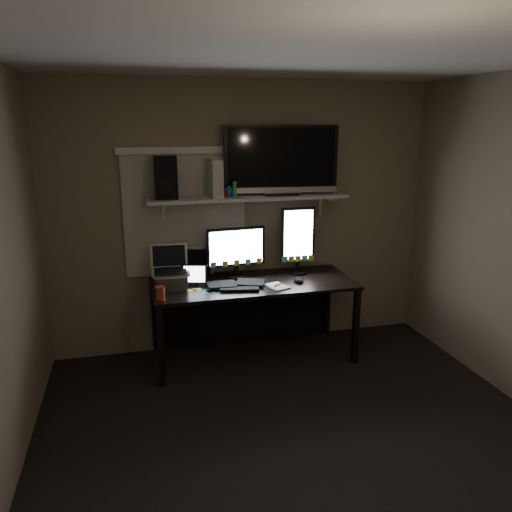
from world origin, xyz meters
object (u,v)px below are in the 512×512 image
object	(u,v)px
tv	(281,160)
game_console	(215,178)
monitor_portrait	(298,240)
mouse	(299,280)
cup	(160,293)
desk	(250,296)
monitor_landscape	(236,252)
keyboard	(236,284)
speaker	(166,178)
laptop	(170,268)
tablet	(194,275)

from	to	relation	value
tv	game_console	size ratio (longest dim) A/B	3.11
monitor_portrait	game_console	xyz separation A→B (m)	(-0.77, 0.02, 0.59)
mouse	cup	distance (m)	1.24
desk	game_console	size ratio (longest dim) A/B	5.45
cup	monitor_portrait	bearing A→B (deg)	18.21
monitor_landscape	keyboard	size ratio (longest dim) A/B	1.07
game_console	keyboard	bearing A→B (deg)	-67.36
mouse	tv	distance (m)	1.09
monitor_portrait	cup	distance (m)	1.40
speaker	game_console	bearing A→B (deg)	-2.88
monitor_portrait	laptop	world-z (taller)	monitor_portrait
desk	game_console	bearing A→B (deg)	167.98
desk	tablet	xyz separation A→B (m)	(-0.53, -0.09, 0.27)
mouse	keyboard	bearing A→B (deg)	157.62
laptop	game_console	bearing A→B (deg)	24.41
monitor_landscape	desk	bearing A→B (deg)	-28.97
desk	monitor_portrait	distance (m)	0.68
mouse	game_console	bearing A→B (deg)	138.28
monitor_landscape	keyboard	world-z (taller)	monitor_landscape
monitor_landscape	cup	world-z (taller)	monitor_landscape
game_console	tablet	bearing A→B (deg)	-149.26
monitor_portrait	keyboard	xyz separation A→B (m)	(-0.64, -0.24, -0.31)
laptop	speaker	size ratio (longest dim) A/B	1.01
tablet	cup	world-z (taller)	tablet
monitor_landscape	tv	size ratio (longest dim) A/B	0.53
monitor_landscape	keyboard	distance (m)	0.34
desk	monitor_landscape	world-z (taller)	monitor_landscape
keyboard	laptop	bearing A→B (deg)	-177.94
desk	speaker	size ratio (longest dim) A/B	5.07
tv	game_console	distance (m)	0.62
desk	speaker	bearing A→B (deg)	171.79
mouse	laptop	world-z (taller)	laptop
keyboard	game_console	world-z (taller)	game_console
cup	game_console	distance (m)	1.11
desk	monitor_portrait	bearing A→B (deg)	5.15
tv	keyboard	bearing A→B (deg)	-144.01
keyboard	tv	size ratio (longest dim) A/B	0.50
monitor_landscape	monitor_portrait	world-z (taller)	monitor_portrait
speaker	laptop	bearing A→B (deg)	-90.13
cup	desk	bearing A→B (deg)	24.80
tablet	cup	distance (m)	0.43
monitor_portrait	tablet	xyz separation A→B (m)	(-1.00, -0.13, -0.23)
mouse	tv	xyz separation A→B (m)	(-0.08, 0.32, 1.04)
monitor_landscape	laptop	xyz separation A→B (m)	(-0.61, -0.16, -0.06)
keyboard	cup	size ratio (longest dim) A/B	4.60
mouse	speaker	size ratio (longest dim) A/B	0.32
laptop	cup	bearing A→B (deg)	-108.23
speaker	cup	bearing A→B (deg)	-101.12
monitor_portrait	keyboard	size ratio (longest dim) A/B	1.26
tablet	mouse	bearing A→B (deg)	6.65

